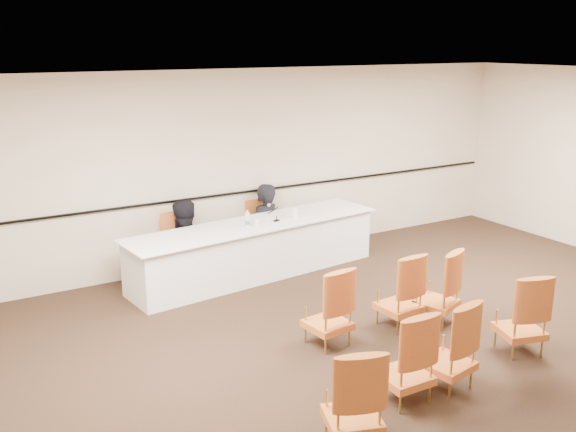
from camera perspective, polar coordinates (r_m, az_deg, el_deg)
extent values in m
plane|color=black|center=(7.47, 11.45, -12.07)|extent=(10.00, 10.00, 0.00)
plane|color=white|center=(6.67, 12.83, 11.53)|extent=(10.00, 10.00, 0.00)
cube|color=beige|center=(10.13, -3.34, 4.49)|extent=(10.00, 0.04, 3.00)
cube|color=black|center=(10.18, -3.20, 2.24)|extent=(9.80, 0.04, 0.03)
imported|color=black|center=(10.33, -2.15, -1.83)|extent=(0.74, 0.63, 1.73)
imported|color=black|center=(9.64, -9.34, -3.64)|extent=(0.94, 0.78, 1.75)
cube|color=white|center=(9.63, -0.40, -0.32)|extent=(0.33, 0.26, 0.00)
cylinder|color=white|center=(9.35, -2.81, -0.50)|extent=(0.08, 0.08, 0.10)
cylinder|color=white|center=(9.72, 0.59, 0.26)|extent=(0.11, 0.11, 0.14)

